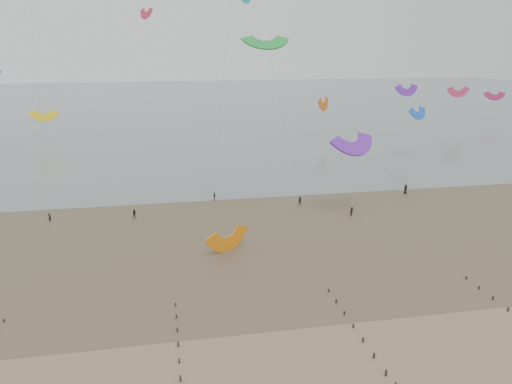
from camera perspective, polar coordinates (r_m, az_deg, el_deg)
ground at (r=50.17m, az=8.36°, el=-18.01°), size 500.00×500.00×0.00m
sea_and_shore at (r=79.15m, az=-2.48°, el=-4.32°), size 500.00×665.00×0.03m
kitesurfer_lead at (r=89.03m, az=-22.52°, el=-2.69°), size 0.65×0.60×1.50m
kitesurfers at (r=102.77m, az=14.21°, el=0.68°), size 158.20×26.39×1.89m
grounded_kite at (r=71.61m, az=-3.18°, el=-6.68°), size 7.99×7.59×3.48m
kites_airborne at (r=120.59m, az=-7.97°, el=12.25°), size 254.94×110.86×38.73m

